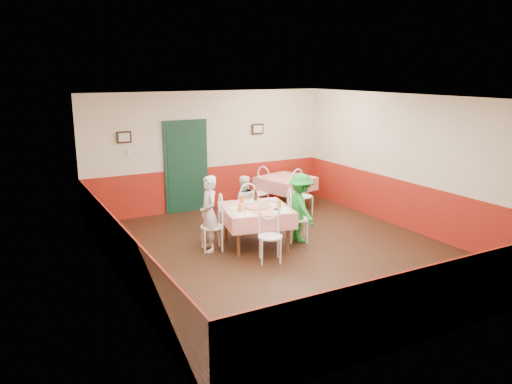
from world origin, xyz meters
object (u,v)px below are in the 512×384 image
second_table (286,193)px  chair_second_a (258,193)px  chair_near (270,237)px  glass_b (279,205)px  chair_far (244,211)px  chair_left (212,227)px  glass_c (242,199)px  chair_right (298,219)px  glass_a (240,208)px  beer_bottle (256,196)px  diner_right (301,208)px  diner_far (243,204)px  main_table (256,227)px  wallet (277,209)px  chair_second_b (303,196)px  diner_left (209,214)px  pizza (256,207)px

second_table → chair_second_a: chair_second_a is taller
chair_near → glass_b: 0.83m
chair_second_a → chair_far: bearing=-56.7°
chair_left → glass_c: (0.74, 0.24, 0.38)m
chair_right → chair_far: 1.20m
chair_far → glass_b: (0.16, -1.13, 0.39)m
chair_near → glass_a: 0.81m
second_table → chair_near: chair_near is taller
chair_left → chair_right: size_ratio=1.00×
chair_near → beer_bottle: size_ratio=4.14×
glass_b → beer_bottle: bearing=100.4°
chair_right → diner_right: size_ratio=0.67×
glass_c → diner_far: size_ratio=0.11×
main_table → glass_c: (-0.09, 0.42, 0.45)m
chair_left → chair_second_a: (2.00, 1.87, 0.00)m
main_table → diner_right: (0.88, -0.18, 0.30)m
diner_right → wallet: bearing=111.1°
chair_near → diner_right: diner_right is taller
chair_left → glass_c: bearing=122.5°
chair_far → wallet: size_ratio=8.18×
second_table → glass_a: 3.25m
chair_second_b → chair_far: bearing=177.5°
chair_left → glass_c: size_ratio=6.63×
beer_bottle → diner_far: diner_far is taller
second_table → glass_c: glass_c is taller
glass_a → diner_left: size_ratio=0.10×
second_table → chair_second_a: 0.75m
main_table → diner_right: size_ratio=0.91×
main_table → glass_b: glass_b is taller
main_table → chair_left: bearing=168.4°
beer_bottle → chair_left: bearing=-168.2°
glass_c → diner_far: bearing=59.7°
chair_left → chair_near: same height
wallet → main_table: bearing=136.0°
chair_left → chair_second_a: bearing=147.3°
glass_b → beer_bottle: beer_bottle is taller
chair_second_a → glass_a: size_ratio=6.53×
chair_second_b → glass_c: size_ratio=6.63×
chair_second_a → chair_second_b: 1.06m
chair_second_b → beer_bottle: 1.98m
chair_second_b → diner_far: diner_far is taller
wallet → pizza: bearing=138.8°
pizza → diner_left: bearing=166.9°
chair_left → pizza: (0.82, -0.19, 0.33)m
chair_far → chair_second_b: same height
main_table → chair_right: bearing=-11.6°
chair_right → glass_c: chair_right is taller
chair_second_a → chair_second_b: (0.75, -0.75, 0.00)m
beer_bottle → wallet: beer_bottle is taller
pizza → chair_second_b: bearing=34.1°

